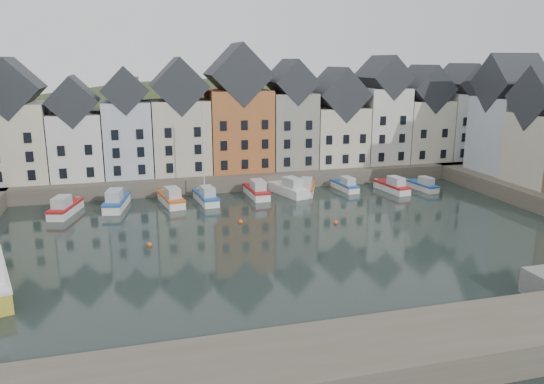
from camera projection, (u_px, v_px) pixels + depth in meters
name	position (u px, v px, depth m)	size (l,w,h in m)	color
ground	(298.00, 243.00, 51.65)	(260.00, 260.00, 0.00)	black
far_quay	(236.00, 172.00, 79.48)	(90.00, 16.00, 2.00)	#4F493C
near_wall	(248.00, 376.00, 28.25)	(50.00, 6.00, 2.00)	#4F493C
hillside	(212.00, 238.00, 108.40)	(153.60, 70.40, 64.00)	#29351A
far_terrace	(260.00, 121.00, 76.53)	(72.37, 8.16, 17.78)	beige
mooring_buoys	(246.00, 229.00, 55.57)	(20.50, 5.50, 0.50)	#C75317
boat_a	(65.00, 208.00, 61.20)	(3.76, 6.91, 2.53)	silver
boat_b	(116.00, 202.00, 63.79)	(3.42, 7.26, 2.68)	silver
boat_c	(171.00, 199.00, 65.36)	(3.10, 6.85, 2.53)	silver
boat_d	(206.00, 197.00, 66.26)	(2.62, 6.49, 12.09)	silver
boat_e	(257.00, 191.00, 69.26)	(2.32, 6.78, 2.58)	silver
boat_f	(289.00, 189.00, 70.18)	(4.17, 7.34, 2.69)	silver
boat_g	(307.00, 188.00, 71.16)	(4.13, 6.46, 2.38)	silver
boat_h	(345.00, 185.00, 72.80)	(2.23, 5.70, 2.14)	silver
boat_i	(393.00, 186.00, 71.92)	(2.76, 6.40, 2.38)	silver
boat_j	(423.00, 185.00, 72.90)	(2.32, 5.63, 2.10)	silver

